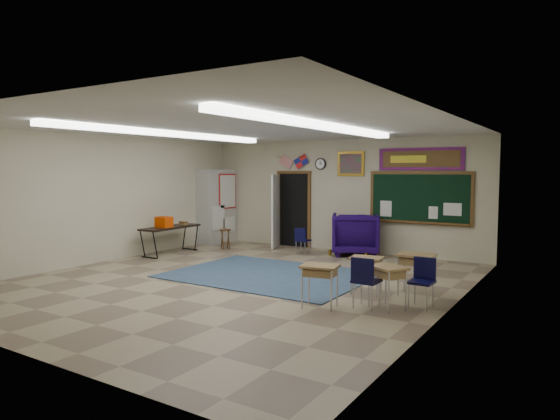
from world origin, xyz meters
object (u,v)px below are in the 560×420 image
Objects in this scene: student_desk_front_right at (416,272)px; wooden_stool at (225,239)px; wingback_armchair at (355,234)px; folding_table at (170,239)px; student_desk_front_left at (367,273)px.

student_desk_front_right is 1.32× the size of wooden_stool.
wingback_armchair is 4.80m from folding_table.
student_desk_front_left is at bearing 91.78° from wingback_armchair.
wingback_armchair is at bearing 125.94° from student_desk_front_right.
wingback_armchair is 4.12m from student_desk_front_left.
folding_table reaches higher than wooden_stool.
student_desk_front_right is (2.61, -3.33, -0.13)m from wingback_armchair.
student_desk_front_right is 6.41m from wooden_stool.
student_desk_front_right is at bearing 103.33° from wingback_armchair.
folding_table reaches higher than student_desk_front_right.
wingback_armchair is at bearing 107.21° from student_desk_front_left.
folding_table reaches higher than student_desk_front_left.
wingback_armchair is 3.57m from wooden_stool.
wooden_stool is (-5.24, 2.60, -0.08)m from student_desk_front_left.
student_desk_front_right is at bearing -20.51° from wooden_stool.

